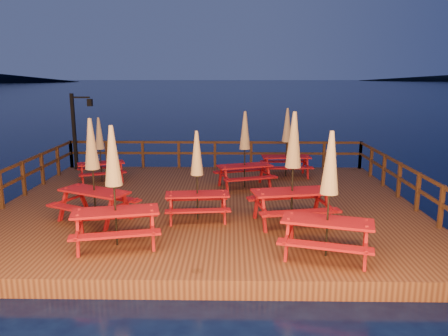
{
  "coord_description": "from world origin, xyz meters",
  "views": [
    {
      "loc": [
        0.66,
        -12.47,
        4.18
      ],
      "look_at": [
        0.44,
        0.6,
        1.32
      ],
      "focal_mm": 35.0,
      "sensor_mm": 36.0,
      "label": 1
    }
  ],
  "objects_px": {
    "picnic_table_0": "(100,149)",
    "picnic_table_1": "(93,168)",
    "lamp_post": "(78,124)",
    "picnic_table_2": "(287,141)"
  },
  "relations": [
    {
      "from": "picnic_table_0",
      "to": "picnic_table_1",
      "type": "distance_m",
      "value": 4.28
    },
    {
      "from": "lamp_post",
      "to": "picnic_table_2",
      "type": "xyz_separation_m",
      "value": [
        8.09,
        -1.09,
        -0.48
      ]
    },
    {
      "from": "picnic_table_1",
      "to": "picnic_table_2",
      "type": "xyz_separation_m",
      "value": [
        5.59,
        5.07,
        -0.07
      ]
    },
    {
      "from": "picnic_table_0",
      "to": "picnic_table_2",
      "type": "bearing_deg",
      "value": -14.07
    },
    {
      "from": "picnic_table_1",
      "to": "picnic_table_2",
      "type": "distance_m",
      "value": 7.55
    },
    {
      "from": "picnic_table_2",
      "to": "lamp_post",
      "type": "bearing_deg",
      "value": 169.44
    },
    {
      "from": "picnic_table_0",
      "to": "picnic_table_2",
      "type": "distance_m",
      "value": 6.71
    },
    {
      "from": "lamp_post",
      "to": "picnic_table_2",
      "type": "bearing_deg",
      "value": -7.67
    },
    {
      "from": "lamp_post",
      "to": "picnic_table_2",
      "type": "height_order",
      "value": "lamp_post"
    },
    {
      "from": "picnic_table_0",
      "to": "picnic_table_2",
      "type": "relative_size",
      "value": 0.9
    }
  ]
}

